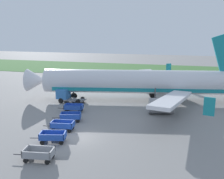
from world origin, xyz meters
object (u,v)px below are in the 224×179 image
Objects in this scene: baggage_cart_third_in_row at (63,125)px; baggage_cart_nearest at (39,154)px; service_truck_beside_carts at (66,95)px; baggage_cart_second_in_row at (53,137)px; baggage_cart_fourth_in_row at (71,117)px; airplane at (145,82)px; baggage_cart_far_end at (74,108)px.

baggage_cart_nearest is at bearing -79.10° from baggage_cart_third_in_row.
baggage_cart_nearest is at bearing -70.32° from service_truck_beside_carts.
baggage_cart_nearest and baggage_cart_second_in_row have the same top height.
baggage_cart_fourth_in_row is (-0.50, 3.09, 0.00)m from baggage_cart_third_in_row.
baggage_cart_second_in_row is at bearing 101.44° from baggage_cart_nearest.
airplane is 10.32× the size of baggage_cart_third_in_row.
baggage_cart_second_in_row is 3.27m from baggage_cart_third_in_row.
baggage_cart_third_in_row is 3.13m from baggage_cart_fourth_in_row.
service_truck_beside_carts reaches higher than baggage_cart_fourth_in_row.
airplane is 17.00m from baggage_cart_third_in_row.
baggage_cart_second_in_row is 10.29m from baggage_cart_far_end.
baggage_cart_third_in_row is at bearing 100.28° from baggage_cart_second_in_row.
airplane is 19.80m from baggage_cart_second_in_row.
service_truck_beside_carts is (-3.35, 4.47, 0.50)m from baggage_cart_far_end.
baggage_cart_second_in_row is (-0.75, 3.71, 0.00)m from baggage_cart_nearest.
baggage_cart_fourth_in_row is (-1.08, 6.30, 0.00)m from baggage_cart_second_in_row.
baggage_cart_far_end is (-1.32, 3.70, 0.00)m from baggage_cart_fourth_in_row.
airplane is 8.51× the size of service_truck_beside_carts.
baggage_cart_nearest is 1.00× the size of baggage_cart_second_in_row.
baggage_cart_second_in_row is 1.00× the size of baggage_cart_far_end.
baggage_cart_second_in_row is 0.82× the size of service_truck_beside_carts.
baggage_cart_second_in_row is (-5.95, -18.72, -2.45)m from airplane.
baggage_cart_far_end is (-8.35, -8.71, -2.45)m from airplane.
airplane is 10.32× the size of baggage_cart_far_end.
baggage_cart_far_end is at bearing 104.97° from baggage_cart_third_in_row.
airplane reaches higher than baggage_cart_second_in_row.
baggage_cart_nearest is 3.78m from baggage_cart_second_in_row.
baggage_cart_fourth_in_row is at bearing 99.12° from baggage_cart_third_in_row.
baggage_cart_far_end is 0.82× the size of service_truck_beside_carts.
baggage_cart_nearest is at bearing -103.06° from airplane.
airplane is 10.33× the size of baggage_cart_second_in_row.
baggage_cart_nearest is 7.05m from baggage_cart_third_in_row.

